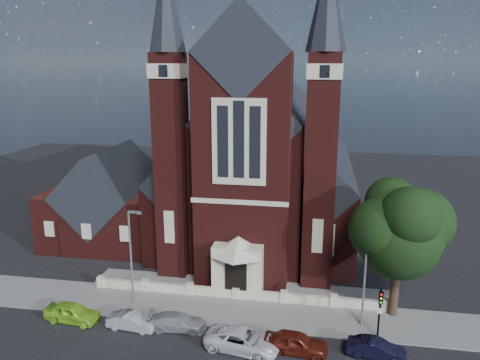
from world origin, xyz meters
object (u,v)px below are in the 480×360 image
Objects in this scene: car_lime_van at (72,312)px; car_navy at (376,349)px; church at (262,163)px; street_lamp_right at (367,270)px; car_dark_red at (296,343)px; street_lamp_left at (132,253)px; car_white_suv at (243,340)px; car_silver_b at (177,322)px; traffic_signal at (380,307)px; parish_hall at (112,204)px; car_silver_a at (132,321)px; street_tree at (401,233)px.

car_navy is at bearing -86.71° from car_lime_van.
street_lamp_right is (10.09, -18.94, -3.59)m from church.
church is 24.82m from car_dark_red.
car_white_suv is at bearing -24.73° from street_lamp_left.
car_navy is (14.09, -1.02, 0.02)m from car_silver_b.
traffic_signal is 0.94× the size of car_silver_b.
street_lamp_left reaches higher than car_silver_b.
parish_hall is at bearing 54.09° from car_dark_red.
street_lamp_left is (8.09, -14.00, 0.59)m from parish_hall.
car_lime_van is (-22.68, -1.46, -1.85)m from traffic_signal.
car_dark_red reaches higher than car_silver_a.
car_silver_a is 12.14m from car_dark_red.
street_lamp_left is at bearing -175.24° from street_tree.
street_lamp_right is (26.09, -14.00, 0.59)m from parish_hall.
street_lamp_right is 2.02× the size of traffic_signal.
car_dark_red is at bearing -88.44° from car_lime_van.
church reaches higher than street_lamp_left.
street_lamp_right reaches higher than car_dark_red.
car_navy is (18.56, -3.79, -3.96)m from street_lamp_left.
street_tree is at bearing -10.46° from car_navy.
car_lime_van is at bearing -117.99° from church.
church is 9.04× the size of car_navy.
car_silver_a is at bearing -106.98° from church.
church is at bearing -22.75° from car_lime_van.
traffic_signal is at bearing -61.33° from car_dark_red.
traffic_signal is (18.91, -1.57, -2.02)m from street_lamp_left.
street_lamp_left is (-7.91, -18.94, -3.59)m from church.
church is 23.94m from traffic_signal.
car_dark_red is (5.33, -23.07, -7.44)m from church.
church reaches higher than traffic_signal.
street_tree reaches higher than car_silver_b.
car_dark_red is at bearing -76.28° from car_white_suv.
car_silver_b is (4.47, -2.77, -3.98)m from street_lamp_left.
church reaches higher than car_silver_a.
car_white_suv is at bearing -150.57° from street_tree.
car_silver_b is (-13.53, -2.77, -3.98)m from street_lamp_right.
car_silver_b is at bearing -77.56° from car_silver_a.
car_lime_van is 0.98× the size of car_dark_red.
street_lamp_left is at bearing 23.27° from car_silver_a.
traffic_signal is (27.00, -15.57, -1.43)m from parish_hall.
car_white_suv is at bearing -93.76° from car_silver_a.
church reaches higher than car_silver_b.
car_white_suv is (-9.29, -2.86, -1.86)m from traffic_signal.
car_lime_van is at bearing -176.32° from traffic_signal.
car_navy reaches higher than car_silver_b.
traffic_signal is at bearing -88.64° from car_silver_b.
street_tree is 1.32× the size of street_lamp_right.
car_silver_a is (-19.38, -4.96, -6.34)m from street_tree.
street_tree is at bearing -71.50° from car_silver_a.
street_tree reaches higher than parish_hall.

